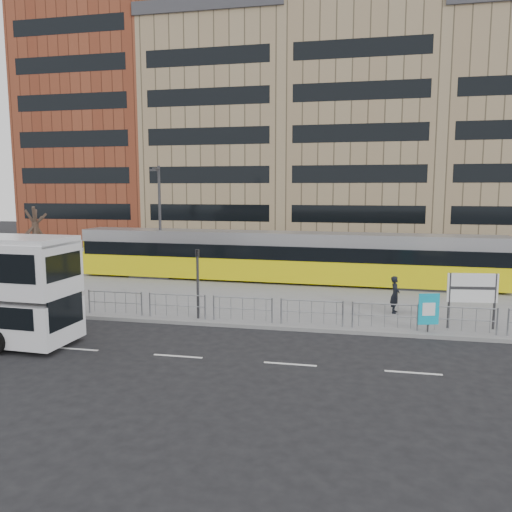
% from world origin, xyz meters
% --- Properties ---
extents(ground, '(120.00, 120.00, 0.00)m').
position_xyz_m(ground, '(0.00, 0.00, 0.00)').
color(ground, black).
rests_on(ground, ground).
extents(plaza, '(64.00, 24.00, 0.15)m').
position_xyz_m(plaza, '(0.00, 12.00, 0.07)').
color(plaza, slate).
rests_on(plaza, ground).
extents(kerb, '(64.00, 0.25, 0.17)m').
position_xyz_m(kerb, '(0.00, 0.05, 0.07)').
color(kerb, gray).
rests_on(kerb, ground).
extents(building_row, '(70.40, 18.40, 31.20)m').
position_xyz_m(building_row, '(1.55, 34.27, 12.91)').
color(building_row, brown).
rests_on(building_row, ground).
extents(pedestrian_barrier, '(32.07, 0.07, 1.10)m').
position_xyz_m(pedestrian_barrier, '(2.00, 0.50, 0.98)').
color(pedestrian_barrier, '#919398').
rests_on(pedestrian_barrier, plaza).
extents(road_markings, '(62.00, 0.12, 0.01)m').
position_xyz_m(road_markings, '(1.00, -4.00, 0.01)').
color(road_markings, white).
rests_on(road_markings, ground).
extents(tram, '(26.23, 3.46, 3.08)m').
position_xyz_m(tram, '(-0.52, 10.21, 1.70)').
color(tram, yellow).
rests_on(tram, plaza).
extents(station_sign, '(2.01, 0.31, 2.32)m').
position_xyz_m(station_sign, '(8.79, 1.28, 1.76)').
color(station_sign, '#2D2D30').
rests_on(station_sign, plaza).
extents(ad_panel, '(0.83, 0.30, 1.58)m').
position_xyz_m(ad_panel, '(7.00, 0.40, 1.08)').
color(ad_panel, '#2D2D30').
rests_on(ad_panel, plaza).
extents(pedestrian, '(0.51, 0.69, 1.73)m').
position_xyz_m(pedestrian, '(5.90, 3.39, 1.01)').
color(pedestrian, black).
rests_on(pedestrian, plaza).
extents(traffic_light_west, '(0.18, 0.21, 3.10)m').
position_xyz_m(traffic_light_west, '(-2.76, 0.61, 2.12)').
color(traffic_light_west, '#2D2D30').
rests_on(traffic_light_west, plaza).
extents(lamp_post_west, '(0.45, 1.04, 7.18)m').
position_xyz_m(lamp_post_west, '(-8.39, 10.05, 4.11)').
color(lamp_post_west, '#2D2D30').
rests_on(lamp_post_west, plaza).
extents(bare_tree, '(3.94, 3.94, 6.49)m').
position_xyz_m(bare_tree, '(-17.05, 9.56, 4.83)').
color(bare_tree, black).
rests_on(bare_tree, plaza).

